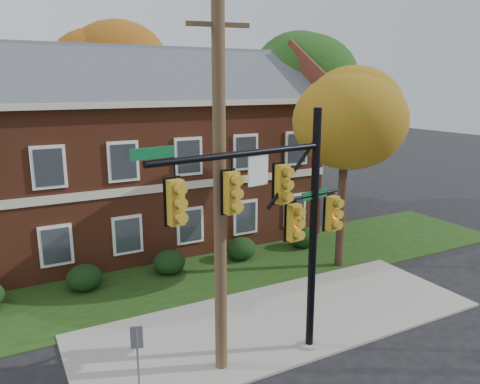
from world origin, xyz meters
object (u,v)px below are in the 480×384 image
hedge_center (169,262)px  tree_right_rear (306,81)px  tree_far_rear (115,69)px  hedge_left (84,278)px  sign_post (137,351)px  apartment_building (130,144)px  tree_near_right (352,115)px  traffic_signal (280,213)px  hedge_right (241,249)px  hedge_far_right (303,237)px  utility_pole (220,194)px

hedge_center → tree_right_rear: size_ratio=0.13×
hedge_center → tree_far_rear: size_ratio=0.12×
hedge_left → hedge_center: size_ratio=1.00×
tree_right_rear → sign_post: 21.23m
tree_right_rear → sign_post: size_ratio=4.96×
apartment_building → sign_post: apartment_building is taller
tree_far_rear → tree_near_right: bearing=-69.7°
sign_post → hedge_left: bearing=107.5°
hedge_center → traffic_signal: 8.74m
hedge_right → hedge_far_right: bearing=0.0°
hedge_center → tree_right_rear: tree_right_rear is taller
tree_near_right → hedge_right: bearing=142.7°
hedge_left → hedge_center: bearing=0.0°
hedge_center → hedge_right: (3.50, 0.00, 0.00)m
hedge_right → hedge_left: bearing=180.0°
hedge_right → traffic_signal: (-2.98, -7.74, 4.02)m
utility_pole → tree_right_rear: bearing=57.9°
hedge_right → tree_right_rear: size_ratio=0.13×
hedge_center → tree_near_right: (7.22, -2.83, 6.14)m
hedge_center → tree_far_rear: 15.57m
hedge_right → sign_post: bearing=-132.8°
utility_pole → sign_post: size_ratio=4.73×
tree_right_rear → tree_far_rear: bearing=145.0°
apartment_building → hedge_far_right: apartment_building is taller
sign_post → hedge_right: bearing=64.7°
hedge_center → sign_post: (-3.50, -7.55, 0.93)m
hedge_center → hedge_far_right: (7.00, 0.00, 0.00)m
apartment_building → traffic_signal: bearing=-87.7°
traffic_signal → utility_pole: utility_pole is taller
apartment_building → hedge_center: apartment_building is taller
hedge_left → sign_post: 7.61m
hedge_left → hedge_far_right: (10.50, 0.00, 0.00)m
apartment_building → tree_near_right: (7.22, -8.09, 1.68)m
hedge_left → tree_far_rear: tree_far_rear is taller
apartment_building → utility_pole: (-1.02, -12.47, 0.15)m
hedge_right → tree_right_rear: bearing=38.0°
utility_pole → sign_post: (-2.48, -0.34, -3.69)m
traffic_signal → utility_pole: 1.74m
hedge_left → traffic_signal: bearing=-62.6°
hedge_center → tree_right_rear: (11.31, 6.11, 7.60)m
tree_far_rear → apartment_building: bearing=-99.7°
tree_right_rear → traffic_signal: (-10.79, -13.85, -3.58)m
traffic_signal → tree_near_right: bearing=27.2°
apartment_building → tree_right_rear: 11.77m
hedge_center → tree_near_right: bearing=-21.4°
tree_near_right → sign_post: (-10.72, -4.71, -5.21)m
hedge_far_right → traffic_signal: size_ratio=0.19×
tree_near_right → traffic_signal: tree_near_right is taller
hedge_center → hedge_right: same height
tree_far_rear → utility_pole: (-2.36, -20.31, -3.70)m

